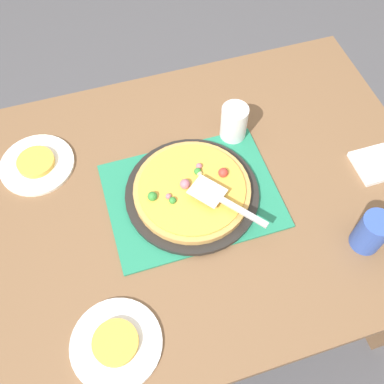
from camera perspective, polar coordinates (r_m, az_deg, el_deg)
The scene contains 13 objects.
ground_plane at distance 1.94m, azimuth 0.00°, elevation -11.91°, with size 8.00×8.00×0.00m, color #4C4C51.
dining_table at distance 1.35m, azimuth 0.00°, elevation -2.85°, with size 1.40×1.00×0.75m.
placemat at distance 1.25m, azimuth 0.00°, elevation -0.40°, with size 0.48×0.36×0.01m, color #237F5B.
pizza_pan at distance 1.24m, azimuth 0.00°, elevation -0.17°, with size 0.38×0.38×0.01m, color black.
pizza at distance 1.23m, azimuth -0.00°, elevation 0.34°, with size 0.33×0.33×0.05m.
plate_near_left at distance 1.39m, azimuth -19.48°, elevation 3.40°, with size 0.22×0.22×0.01m, color white.
plate_far_right at distance 1.11m, azimuth -9.82°, elevation -18.86°, with size 0.22×0.22×0.01m, color white.
served_slice_left at distance 1.38m, azimuth -19.64°, elevation 3.70°, with size 0.11×0.11×0.02m, color gold.
served_slice_right at distance 1.10m, azimuth -9.92°, elevation -18.71°, with size 0.11×0.11×0.02m, color gold.
cup_near at distance 1.22m, azimuth 22.28°, elevation -4.87°, with size 0.08×0.08×0.12m, color #3351AD.
cup_far at distance 1.34m, azimuth 5.46°, elevation 8.94°, with size 0.08×0.08×0.12m, color white.
pizza_server at distance 1.17m, azimuth 3.96°, elevation -1.03°, with size 0.18×0.21×0.01m.
napkin_stack at distance 1.41m, azimuth 22.70°, elevation 3.32°, with size 0.12×0.12×0.02m, color white.
Camera 1 is at (0.19, 0.61, 1.83)m, focal length 41.04 mm.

